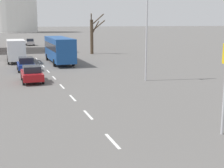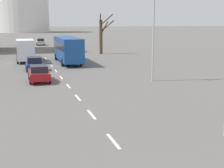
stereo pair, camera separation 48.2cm
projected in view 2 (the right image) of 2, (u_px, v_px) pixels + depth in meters
lane_stripe_1 at (113, 141)px, 14.67m from camera, size 0.16×2.00×0.01m
lane_stripe_2 at (92, 114)px, 18.90m from camera, size 0.16×2.00×0.01m
lane_stripe_3 at (78, 98)px, 23.12m from camera, size 0.16×2.00×0.01m
lane_stripe_4 at (68, 86)px, 27.35m from camera, size 0.16×2.00×0.01m
lane_stripe_5 at (61, 77)px, 31.57m from camera, size 0.16×2.00×0.01m
lane_stripe_6 at (56, 71)px, 35.80m from camera, size 0.16×2.00×0.01m
lane_stripe_7 at (52, 66)px, 40.02m from camera, size 0.16×2.00×0.01m
lane_stripe_8 at (48, 62)px, 44.25m from camera, size 0.16×2.00×0.01m
lane_stripe_9 at (46, 58)px, 48.47m from camera, size 0.16×2.00×0.01m
street_lamp_right at (151, 17)px, 28.52m from camera, size 1.83×0.36×9.96m
sedan_near_left at (34, 64)px, 36.11m from camera, size 1.96×3.97×1.59m
sedan_near_right at (60, 46)px, 61.18m from camera, size 1.74×3.95×1.74m
sedan_mid_centre at (40, 42)px, 75.89m from camera, size 1.90×4.28×1.63m
sedan_far_left at (39, 73)px, 29.28m from camera, size 1.89×4.15×1.55m
city_bus at (68, 48)px, 42.48m from camera, size 2.66×10.80×3.48m
delivery_truck at (25, 50)px, 43.91m from camera, size 2.44×7.20×3.14m
bare_tree_right_near at (102, 34)px, 54.59m from camera, size 2.68×2.06×7.00m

